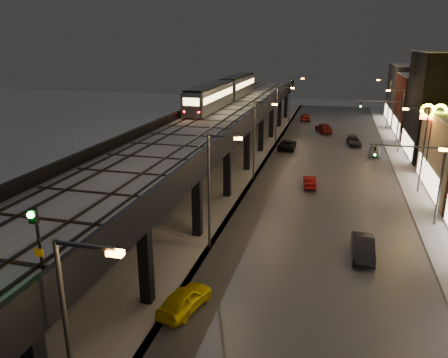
# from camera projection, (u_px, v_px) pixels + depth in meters

# --- Properties ---
(road_surface) EXTENTS (17.00, 120.00, 0.06)m
(road_surface) POSITION_uv_depth(u_px,v_px,m) (327.00, 175.00, 52.18)
(road_surface) COLOR #46474D
(road_surface) RESTS_ON ground
(sidewalk_right) EXTENTS (4.00, 120.00, 0.14)m
(sidewalk_right) POSITION_uv_depth(u_px,v_px,m) (417.00, 181.00, 49.78)
(sidewalk_right) COLOR #9FA1A8
(sidewalk_right) RESTS_ON ground
(under_viaduct_pavement) EXTENTS (11.00, 120.00, 0.06)m
(under_viaduct_pavement) POSITION_uv_depth(u_px,v_px,m) (218.00, 167.00, 55.41)
(under_viaduct_pavement) COLOR #9FA1A8
(under_viaduct_pavement) RESTS_ON ground
(elevated_viaduct) EXTENTS (9.00, 100.00, 6.30)m
(elevated_viaduct) POSITION_uv_depth(u_px,v_px,m) (211.00, 129.00, 50.82)
(elevated_viaduct) COLOR black
(elevated_viaduct) RESTS_ON ground
(viaduct_trackbed) EXTENTS (8.40, 100.00, 0.32)m
(viaduct_trackbed) POSITION_uv_depth(u_px,v_px,m) (211.00, 122.00, 50.71)
(viaduct_trackbed) COLOR #B2B7C1
(viaduct_trackbed) RESTS_ON elevated_viaduct
(viaduct_parapet_streetside) EXTENTS (0.30, 100.00, 1.10)m
(viaduct_parapet_streetside) POSITION_uv_depth(u_px,v_px,m) (248.00, 119.00, 49.55)
(viaduct_parapet_streetside) COLOR black
(viaduct_parapet_streetside) RESTS_ON elevated_viaduct
(viaduct_parapet_far) EXTENTS (0.30, 100.00, 1.10)m
(viaduct_parapet_far) POSITION_uv_depth(u_px,v_px,m) (176.00, 116.00, 51.63)
(viaduct_parapet_far) COLOR black
(viaduct_parapet_far) RESTS_ON elevated_viaduct
(building_e) EXTENTS (12.20, 12.20, 10.16)m
(building_e) POSITION_uv_depth(u_px,v_px,m) (437.00, 107.00, 71.65)
(building_e) COLOR #561A12
(building_e) RESTS_ON ground
(building_f) EXTENTS (12.20, 16.20, 11.16)m
(building_f) POSITION_uv_depth(u_px,v_px,m) (423.00, 94.00, 84.42)
(building_f) COLOR #313135
(building_f) RESTS_ON ground
(streetlight_left_0) EXTENTS (2.57, 0.28, 9.00)m
(streetlight_left_0) POSITION_uv_depth(u_px,v_px,m) (74.00, 336.00, 15.59)
(streetlight_left_0) COLOR #38383A
(streetlight_left_0) RESTS_ON ground
(streetlight_left_1) EXTENTS (2.57, 0.28, 9.00)m
(streetlight_left_1) POSITION_uv_depth(u_px,v_px,m) (212.00, 184.00, 32.20)
(streetlight_left_1) COLOR #38383A
(streetlight_left_1) RESTS_ON ground
(streetlight_left_2) EXTENTS (2.57, 0.28, 9.00)m
(streetlight_left_2) POSITION_uv_depth(u_px,v_px,m) (257.00, 136.00, 48.82)
(streetlight_left_2) COLOR #38383A
(streetlight_left_2) RESTS_ON ground
(streetlight_right_2) EXTENTS (2.56, 0.28, 9.00)m
(streetlight_right_2) POSITION_uv_depth(u_px,v_px,m) (421.00, 144.00, 44.72)
(streetlight_right_2) COLOR #38383A
(streetlight_right_2) RESTS_ON ground
(streetlight_left_3) EXTENTS (2.57, 0.28, 9.00)m
(streetlight_left_3) POSITION_uv_depth(u_px,v_px,m) (278.00, 112.00, 65.44)
(streetlight_left_3) COLOR #38383A
(streetlight_left_3) RESTS_ON ground
(streetlight_right_3) EXTENTS (2.56, 0.28, 9.00)m
(streetlight_right_3) POSITION_uv_depth(u_px,v_px,m) (400.00, 116.00, 61.33)
(streetlight_right_3) COLOR #38383A
(streetlight_right_3) RESTS_ON ground
(streetlight_left_4) EXTENTS (2.57, 0.28, 9.00)m
(streetlight_left_4) POSITION_uv_depth(u_px,v_px,m) (291.00, 98.00, 82.05)
(streetlight_left_4) COLOR #38383A
(streetlight_left_4) RESTS_ON ground
(streetlight_right_4) EXTENTS (2.56, 0.28, 9.00)m
(streetlight_right_4) POSITION_uv_depth(u_px,v_px,m) (388.00, 100.00, 77.95)
(streetlight_right_4) COLOR #38383A
(streetlight_right_4) RESTS_ON ground
(traffic_light_rig_a) EXTENTS (6.10, 0.34, 7.00)m
(traffic_light_rig_a) POSITION_uv_depth(u_px,v_px,m) (427.00, 175.00, 36.84)
(traffic_light_rig_a) COLOR #38383A
(traffic_light_rig_a) RESTS_ON ground
(traffic_light_rig_b) EXTENTS (6.10, 0.34, 7.00)m
(traffic_light_rig_b) POSITION_uv_depth(u_px,v_px,m) (390.00, 118.00, 64.54)
(traffic_light_rig_b) COLOR #38383A
(traffic_light_rig_b) RESTS_ON ground
(subway_train) EXTENTS (2.69, 32.92, 3.21)m
(subway_train) POSITION_uv_depth(u_px,v_px,m) (226.00, 90.00, 66.16)
(subway_train) COLOR gray
(subway_train) RESTS_ON viaduct_trackbed
(rail_signal) EXTENTS (0.35, 0.43, 3.01)m
(rail_signal) POSITION_uv_depth(u_px,v_px,m) (36.00, 231.00, 15.72)
(rail_signal) COLOR black
(rail_signal) RESTS_ON viaduct_trackbed
(car_taxi) EXTENTS (2.61, 4.42, 1.41)m
(car_taxi) POSITION_uv_depth(u_px,v_px,m) (185.00, 300.00, 25.78)
(car_taxi) COLOR yellow
(car_taxi) RESTS_ON ground
(car_near_white) EXTENTS (1.75, 3.87, 1.23)m
(car_near_white) POSITION_uv_depth(u_px,v_px,m) (309.00, 182.00, 47.78)
(car_near_white) COLOR maroon
(car_near_white) RESTS_ON ground
(car_mid_silver) EXTENTS (2.38, 5.11, 1.42)m
(car_mid_silver) POSITION_uv_depth(u_px,v_px,m) (287.00, 145.00, 64.60)
(car_mid_silver) COLOR black
(car_mid_silver) RESTS_ON ground
(car_mid_dark) EXTENTS (3.58, 5.69, 1.54)m
(car_mid_dark) POSITION_uv_depth(u_px,v_px,m) (324.00, 128.00, 76.56)
(car_mid_dark) COLOR maroon
(car_mid_dark) RESTS_ON ground
(car_far_white) EXTENTS (2.39, 4.63, 1.51)m
(car_far_white) POSITION_uv_depth(u_px,v_px,m) (305.00, 117.00, 87.75)
(car_far_white) COLOR maroon
(car_far_white) RESTS_ON ground
(car_onc_silver) EXTENTS (1.60, 4.53, 1.49)m
(car_onc_silver) POSITION_uv_depth(u_px,v_px,m) (363.00, 249.00, 32.07)
(car_onc_silver) COLOR black
(car_onc_silver) RESTS_ON ground
(car_onc_white) EXTENTS (2.42, 4.66, 1.29)m
(car_onc_white) POSITION_uv_depth(u_px,v_px,m) (354.00, 142.00, 66.90)
(car_onc_white) COLOR black
(car_onc_white) RESTS_ON ground
(car_onc_red) EXTENTS (1.74, 3.76, 1.25)m
(car_onc_red) POSITION_uv_depth(u_px,v_px,m) (375.00, 152.00, 60.91)
(car_onc_red) COLOR #989898
(car_onc_red) RESTS_ON ground
(sign_mcdonalds) EXTENTS (2.69, 0.56, 9.04)m
(sign_mcdonalds) POSITION_uv_depth(u_px,v_px,m) (432.00, 121.00, 46.38)
(sign_mcdonalds) COLOR #38383A
(sign_mcdonalds) RESTS_ON ground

